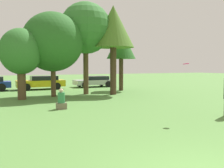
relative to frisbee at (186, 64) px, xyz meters
The scene contains 9 objects.
frisbee is the anchor object (origin of this frame).
bystander_sitting 6.35m from the frisbee, 128.12° to the left, with size 0.47×0.39×1.04m.
tree_2 10.83m from the frisbee, 118.39° to the left, with size 2.69×2.69×4.60m.
tree_3 10.68m from the frisbee, 106.14° to the left, with size 4.25×4.25×5.94m.
tree_4 10.97m from the frisbee, 91.71° to the left, with size 3.92×3.92×7.02m.
tree_5 10.06m from the frisbee, 81.03° to the left, with size 3.16×3.16×6.73m.
tree_6 12.65m from the frisbee, 73.74° to the left, with size 2.56×2.56×5.39m.
parked_car_yellow 16.58m from the frisbee, 99.35° to the left, with size 4.34×2.09×1.25m.
parked_car_silver 17.01m from the frisbee, 80.39° to the left, with size 4.09×2.12×1.12m.
Camera 1 is at (-3.60, -3.17, 2.16)m, focal length 40.07 mm.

